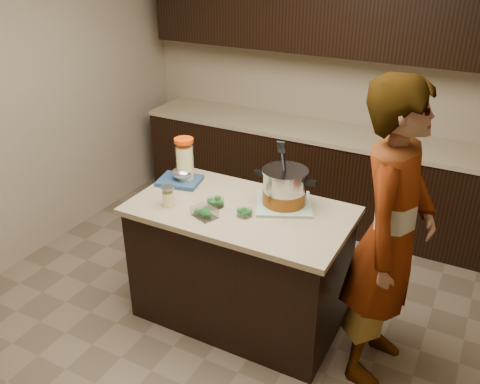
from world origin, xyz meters
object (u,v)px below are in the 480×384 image
object	(u,v)px
island	(240,264)
stock_pot	(284,189)
lemonade_pitcher	(185,162)
person	(390,238)

from	to	relation	value
island	stock_pot	xyz separation A→B (m)	(0.24, 0.17, 0.57)
island	stock_pot	size ratio (longest dim) A/B	3.38
lemonade_pitcher	person	size ratio (longest dim) A/B	0.17
person	island	bearing A→B (deg)	94.80
person	stock_pot	bearing A→B (deg)	81.57
island	stock_pot	bearing A→B (deg)	36.21
island	lemonade_pitcher	world-z (taller)	lemonade_pitcher
island	stock_pot	world-z (taller)	stock_pot
island	lemonade_pitcher	xyz separation A→B (m)	(-0.54, 0.17, 0.60)
island	lemonade_pitcher	size ratio (longest dim) A/B	4.38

